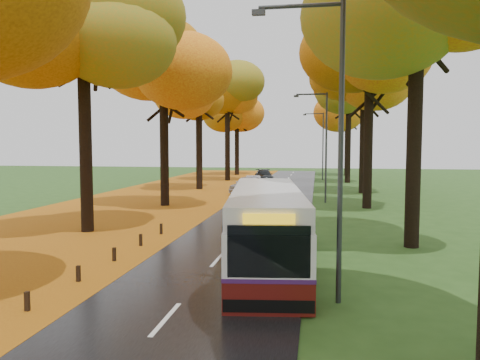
% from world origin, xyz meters
% --- Properties ---
extents(road, '(6.50, 90.00, 0.04)m').
position_xyz_m(road, '(0.00, 25.00, 0.02)').
color(road, black).
rests_on(road, ground).
extents(centre_line, '(0.12, 90.00, 0.01)m').
position_xyz_m(centre_line, '(0.00, 25.00, 0.04)').
color(centre_line, silver).
rests_on(centre_line, road).
extents(leaf_verge, '(12.00, 90.00, 0.02)m').
position_xyz_m(leaf_verge, '(-9.00, 25.00, 0.01)').
color(leaf_verge, '#833D0B').
rests_on(leaf_verge, ground).
extents(leaf_drift, '(0.90, 90.00, 0.01)m').
position_xyz_m(leaf_drift, '(-3.05, 25.00, 0.04)').
color(leaf_drift, '#B57112').
rests_on(leaf_drift, road).
extents(trees_left, '(9.20, 74.00, 13.88)m').
position_xyz_m(trees_left, '(-7.18, 27.06, 9.53)').
color(trees_left, black).
rests_on(trees_left, ground).
extents(trees_right, '(9.30, 74.20, 13.96)m').
position_xyz_m(trees_right, '(7.19, 26.91, 9.69)').
color(trees_right, black).
rests_on(trees_right, ground).
extents(streetlamp_near, '(2.45, 0.18, 8.00)m').
position_xyz_m(streetlamp_near, '(3.95, 8.00, 4.71)').
color(streetlamp_near, '#333538').
rests_on(streetlamp_near, ground).
extents(streetlamp_mid, '(2.45, 0.18, 8.00)m').
position_xyz_m(streetlamp_mid, '(3.95, 30.00, 4.71)').
color(streetlamp_mid, '#333538').
rests_on(streetlamp_mid, ground).
extents(streetlamp_far, '(2.45, 0.18, 8.00)m').
position_xyz_m(streetlamp_far, '(3.95, 52.00, 4.71)').
color(streetlamp_far, '#333538').
rests_on(streetlamp_far, ground).
extents(bus, '(3.56, 10.42, 2.69)m').
position_xyz_m(bus, '(1.84, 11.59, 1.45)').
color(bus, '#54100D').
rests_on(bus, road).
extents(car_white, '(3.05, 4.81, 1.53)m').
position_xyz_m(car_white, '(-2.35, 35.28, 0.80)').
color(car_white, silver).
rests_on(car_white, road).
extents(car_silver, '(1.95, 4.01, 1.27)m').
position_xyz_m(car_silver, '(-2.35, 38.79, 0.67)').
color(car_silver, '#A6A8AE').
rests_on(car_silver, road).
extents(car_dark, '(2.69, 5.01, 1.38)m').
position_xyz_m(car_dark, '(-2.35, 47.39, 0.73)').
color(car_dark, black).
rests_on(car_dark, road).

